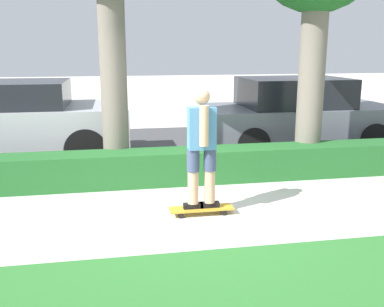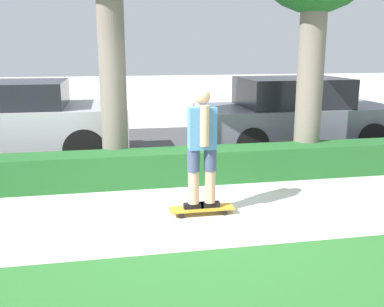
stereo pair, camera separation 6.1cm
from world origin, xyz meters
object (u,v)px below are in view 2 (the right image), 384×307
(skateboard, at_px, (202,209))
(parked_car_middle, at_px, (294,112))
(parked_car_front, at_px, (13,119))
(skater_person, at_px, (202,146))

(skateboard, bearing_deg, parked_car_middle, 51.66)
(parked_car_front, distance_m, parked_car_middle, 5.76)
(parked_car_middle, bearing_deg, skater_person, -128.72)
(parked_car_middle, bearing_deg, skateboard, -128.72)
(skater_person, bearing_deg, skateboard, 180.00)
(skater_person, distance_m, parked_car_front, 4.56)
(skater_person, height_order, parked_car_middle, skater_person)
(skateboard, height_order, parked_car_front, parked_car_front)
(parked_car_front, bearing_deg, skateboard, -49.23)
(skateboard, bearing_deg, parked_car_front, 130.16)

